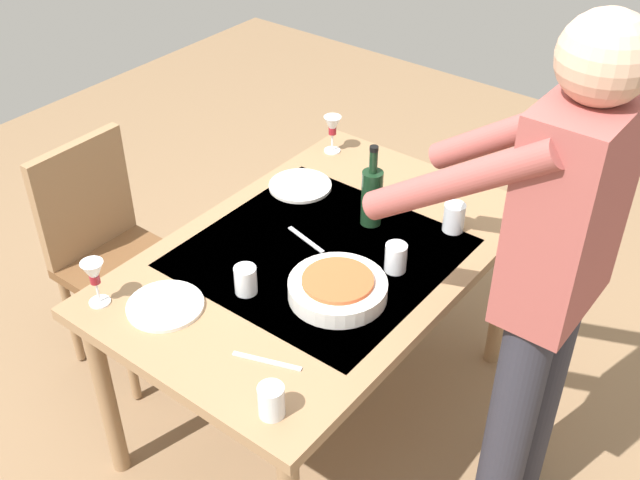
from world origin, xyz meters
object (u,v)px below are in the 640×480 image
object	(u,v)px
wine_glass_left	(94,275)
serving_bowl_pasta	(338,288)
person_server	(548,274)
dinner_plate_far	(300,186)
water_cup_near_left	(271,401)
chair_near	(108,243)
wine_glass_right	(332,128)
water_cup_far_left	(454,217)
water_cup_near_right	(396,258)
water_cup_far_right	(246,280)
wine_bottle	(372,195)
dinner_plate_near	(165,306)
dining_table	(320,271)

from	to	relation	value
wine_glass_left	serving_bowl_pasta	bearing A→B (deg)	130.14
person_server	dinner_plate_far	xyz separation A→B (m)	(-0.21, -1.02, -0.22)
water_cup_near_left	dinner_plate_far	size ratio (longest dim) A/B	0.40
chair_near	wine_glass_right	world-z (taller)	chair_near
wine_glass_right	water_cup_far_left	xyz separation A→B (m)	(0.18, 0.65, -0.05)
wine_glass_right	water_cup_near_left	world-z (taller)	wine_glass_right
chair_near	serving_bowl_pasta	size ratio (longest dim) A/B	3.03
water_cup_near_right	water_cup_far_left	size ratio (longest dim) A/B	0.94
chair_near	dinner_plate_far	xyz separation A→B (m)	(-0.49, 0.54, 0.22)
wine_glass_right	water_cup_far_right	distance (m)	0.91
chair_near	water_cup_far_right	bearing A→B (deg)	84.79
water_cup_near_right	wine_glass_left	bearing A→B (deg)	-42.11
wine_bottle	wine_glass_right	size ratio (longest dim) A/B	1.96
wine_bottle	wine_glass_left	world-z (taller)	wine_bottle
wine_glass_left	water_cup_far_left	distance (m)	1.17
wine_bottle	water_cup_far_left	world-z (taller)	wine_bottle
person_server	wine_glass_left	bearing A→B (deg)	-58.59
serving_bowl_pasta	wine_glass_left	bearing A→B (deg)	-49.86
water_cup_near_right	dinner_plate_near	xyz separation A→B (m)	(0.57, -0.44, -0.04)
water_cup_near_left	water_cup_far_left	xyz separation A→B (m)	(-0.99, -0.04, 0.00)
wine_glass_right	water_cup_far_left	distance (m)	0.67
wine_bottle	dinner_plate_far	distance (m)	0.35
wine_bottle	serving_bowl_pasta	xyz separation A→B (m)	(0.38, 0.14, -0.08)
dinner_plate_near	dinner_plate_far	size ratio (longest dim) A/B	1.00
person_server	wine_glass_left	distance (m)	1.28
wine_glass_left	chair_near	bearing A→B (deg)	-128.54
wine_glass_left	water_cup_far_left	xyz separation A→B (m)	(-0.98, 0.64, -0.05)
person_server	wine_bottle	size ratio (longest dim) A/B	5.71
wine_glass_right	dinner_plate_near	bearing A→B (deg)	9.34
wine_glass_left	water_cup_near_left	world-z (taller)	wine_glass_left
chair_near	serving_bowl_pasta	bearing A→B (deg)	94.50
serving_bowl_pasta	dinner_plate_far	world-z (taller)	serving_bowl_pasta
water_cup_far_left	dinner_plate_near	bearing A→B (deg)	-28.47
wine_glass_left	serving_bowl_pasta	distance (m)	0.72
water_cup_near_left	water_cup_far_right	xyz separation A→B (m)	(-0.32, -0.38, -0.00)
water_cup_far_left	serving_bowl_pasta	xyz separation A→B (m)	(0.52, -0.10, -0.02)
wine_glass_left	dinner_plate_far	bearing A→B (deg)	175.71
wine_glass_left	water_cup_near_right	world-z (taller)	wine_glass_left
person_server	dinner_plate_far	bearing A→B (deg)	-101.37
wine_bottle	water_cup_near_right	bearing A→B (deg)	51.31
wine_bottle	dinner_plate_near	distance (m)	0.78
water_cup_near_right	serving_bowl_pasta	xyz separation A→B (m)	(0.22, -0.07, -0.01)
wine_glass_right	water_cup_near_right	bearing A→B (deg)	51.78
dining_table	wine_glass_left	world-z (taller)	wine_glass_left
wine_bottle	serving_bowl_pasta	bearing A→B (deg)	20.66
person_server	serving_bowl_pasta	world-z (taller)	person_server
water_cup_far_left	wine_glass_right	bearing A→B (deg)	-105.47
wine_glass_left	wine_glass_right	bearing A→B (deg)	-179.90
water_cup_far_left	water_cup_far_right	world-z (taller)	water_cup_far_left
serving_bowl_pasta	water_cup_near_left	bearing A→B (deg)	16.93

